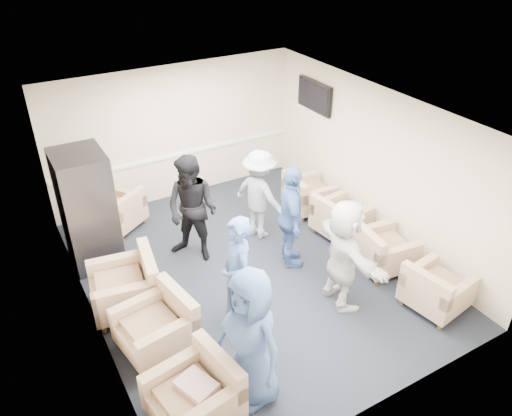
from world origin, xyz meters
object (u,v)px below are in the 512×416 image
armchair_left_far (129,287)px  person_back_right (260,195)px  armchair_right_near (434,291)px  armchair_corner (119,213)px  armchair_right_far (307,195)px  armchair_right_midnear (381,251)px  person_mid_right (291,218)px  person_front_right (344,254)px  armchair_right_midfar (338,219)px  armchair_left_near (198,396)px  armchair_left_mid (160,327)px  person_back_left (192,210)px  person_mid_left (237,275)px  vending_machine (88,209)px  person_front_left (251,339)px

armchair_left_far → person_back_right: person_back_right is taller
armchair_right_near → armchair_corner: bearing=28.1°
armchair_left_far → armchair_corner: size_ratio=0.95×
armchair_right_far → armchair_right_midnear: bearing=-175.8°
armchair_right_far → person_back_right: (-1.23, -0.28, 0.50)m
person_mid_right → person_front_right: 1.18m
armchair_right_midfar → armchair_left_near: bearing=113.7°
armchair_left_mid → armchair_right_midfar: (3.76, 0.99, -0.03)m
armchair_left_far → armchair_right_midfar: bearing=98.9°
armchair_right_midnear → person_back_left: 3.16m
armchair_right_midfar → person_back_left: person_back_left is taller
person_mid_left → person_front_right: size_ratio=1.02×
armchair_right_midfar → armchair_right_far: size_ratio=1.04×
armchair_left_far → person_back_right: bearing=114.1°
armchair_left_mid → armchair_right_midnear: armchair_left_mid is taller
person_front_right → person_back_left: bearing=41.8°
armchair_left_near → armchair_left_far: bearing=173.5°
armchair_right_near → person_back_left: 3.93m
person_mid_left → armchair_right_midnear: bearing=98.0°
person_back_left → person_front_right: bearing=-3.1°
vending_machine → person_front_right: bearing=-45.0°
armchair_right_midnear → armchair_right_far: bearing=6.6°
armchair_right_near → person_back_right: 3.27m
armchair_right_far → person_front_left: (-3.09, -3.25, 0.61)m
armchair_left_mid → armchair_right_near: size_ratio=1.10×
person_mid_right → armchair_right_midnear: bearing=-103.0°
armchair_left_mid → armchair_right_far: armchair_left_mid is taller
armchair_right_near → armchair_corner: armchair_right_near is taller
armchair_right_near → armchair_right_midfar: armchair_right_midfar is taller
armchair_right_midnear → person_front_right: 1.24m
armchair_right_midfar → armchair_corner: size_ratio=0.82×
person_front_right → armchair_corner: bearing=39.9°
armchair_left_mid → person_mid_right: person_mid_right is taller
person_back_right → person_front_right: size_ratio=0.95×
armchair_right_far → person_back_left: (-2.52, -0.31, 0.61)m
armchair_left_mid → person_mid_right: (2.54, 0.72, 0.53)m
armchair_right_near → vending_machine: size_ratio=0.48×
person_mid_right → vending_machine: bearing=80.0°
person_front_left → person_back_left: 3.00m
person_front_right → armchair_right_far: bearing=-16.1°
person_mid_left → armchair_left_mid: bearing=-88.8°
armchair_left_near → armchair_right_midfar: (3.77, 2.24, -0.03)m
person_back_left → person_front_left: bearing=-47.9°
armchair_right_near → person_front_left: size_ratio=0.50×
armchair_right_near → armchair_left_near: bearing=80.7°
armchair_corner → armchair_left_near: bearing=51.4°
armchair_right_far → person_back_left: size_ratio=0.47×
armchair_left_mid → armchair_right_midnear: bearing=78.7°
armchair_left_far → armchair_right_midfar: 3.87m
armchair_right_near → armchair_corner: (-3.37, 4.46, -0.00)m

